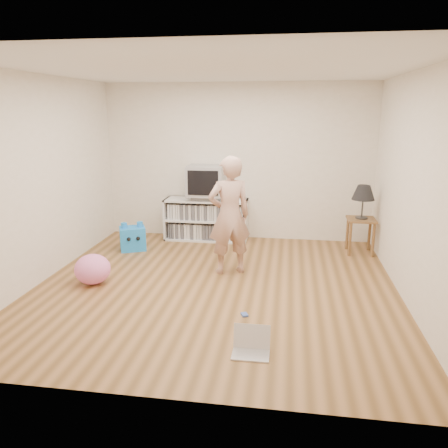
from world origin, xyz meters
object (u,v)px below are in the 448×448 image
crt_tv (206,181)px  laptop (251,345)px  table_lamp (363,193)px  person (229,216)px  dvd_deck (206,197)px  media_unit (206,219)px  plush_blue (133,238)px  plush_pink (93,269)px  side_table (361,227)px

crt_tv → laptop: crt_tv is taller
table_lamp → person: 2.20m
dvd_deck → person: bearing=-68.1°
media_unit → dvd_deck: dvd_deck is taller
plush_blue → plush_pink: size_ratio=1.06×
laptop → crt_tv: bearing=107.0°
plush_blue → dvd_deck: bearing=11.3°
person → plush_blue: person is taller
side_table → laptop: (-1.40, -3.12, -0.35)m
media_unit → table_lamp: table_lamp is taller
laptop → plush_pink: plush_pink is taller
media_unit → plush_pink: media_unit is taller
dvd_deck → side_table: bearing=-8.5°
table_lamp → laptop: table_lamp is taller
laptop → plush_blue: plush_blue is taller
laptop → side_table: bearing=65.5°
plush_blue → plush_pink: (-0.02, -1.41, 0.00)m
side_table → person: person is taller
media_unit → plush_blue: (-1.05, -0.76, -0.16)m
plush_pink → person: bearing=21.7°
side_table → person: bearing=-149.2°
laptop → plush_blue: (-2.13, 2.75, 0.13)m
media_unit → crt_tv: crt_tv is taller
dvd_deck → laptop: 3.72m
person → laptop: 2.18m
dvd_deck → side_table: size_ratio=0.82×
crt_tv → plush_pink: (-1.07, -2.16, -0.83)m
crt_tv → plush_pink: 2.54m
dvd_deck → table_lamp: size_ratio=0.87×
crt_tv → table_lamp: (2.49, -0.37, -0.08)m
plush_blue → person: bearing=-48.6°
table_lamp → plush_pink: bearing=-153.3°
crt_tv → person: person is taller
person → plush_blue: 1.91m
media_unit → laptop: media_unit is taller
laptop → plush_pink: bearing=147.9°
plush_blue → laptop: bearing=-76.4°
media_unit → table_lamp: size_ratio=2.72×
table_lamp → plush_pink: (-3.56, -1.79, -0.75)m
side_table → laptop: side_table is taller
side_table → plush_blue: side_table is taller
media_unit → plush_pink: (-1.07, -2.17, -0.16)m
crt_tv → dvd_deck: bearing=90.0°
media_unit → plush_blue: size_ratio=2.92×
person → plush_blue: bearing=-47.7°
crt_tv → plush_pink: size_ratio=1.33×
side_table → table_lamp: (0.00, 0.00, 0.53)m
plush_pink → side_table: bearing=26.7°
person → laptop: person is taller
dvd_deck → table_lamp: (2.49, -0.37, 0.21)m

